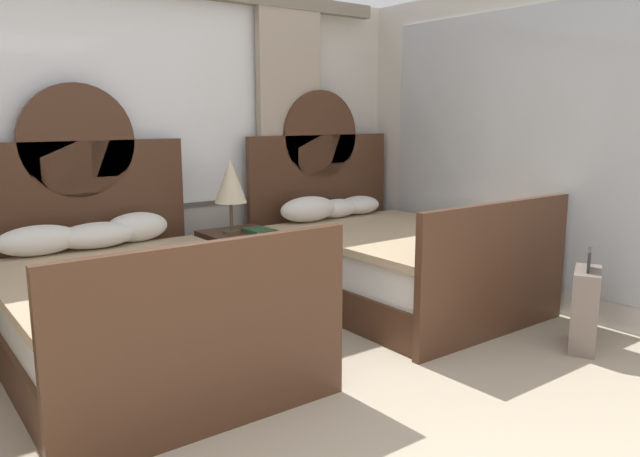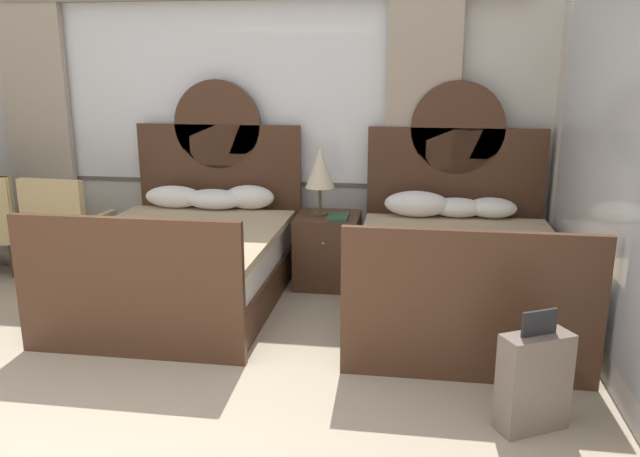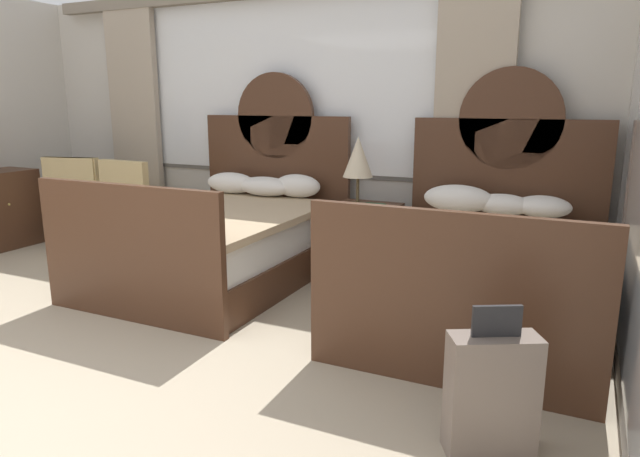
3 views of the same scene
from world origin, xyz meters
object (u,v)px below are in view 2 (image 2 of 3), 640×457
(nightstand_between_beds, at_px, (328,250))
(book_on_nightstand, at_px, (338,217))
(table_lamp_on_nightstand, at_px, (320,169))
(suitcase_on_floor, at_px, (534,381))
(armchair_by_window_left, at_px, (66,226))
(bed_near_mirror, at_px, (458,270))
(bed_near_window, at_px, (187,257))

(nightstand_between_beds, relative_size, book_on_nightstand, 2.53)
(table_lamp_on_nightstand, height_order, book_on_nightstand, table_lamp_on_nightstand)
(nightstand_between_beds, height_order, suitcase_on_floor, suitcase_on_floor)
(nightstand_between_beds, xyz_separation_m, book_on_nightstand, (0.11, -0.11, 0.34))
(armchair_by_window_left, bearing_deg, bed_near_mirror, -6.84)
(bed_near_mirror, xyz_separation_m, suitcase_on_floor, (0.32, -1.64, -0.09))
(book_on_nightstand, bearing_deg, nightstand_between_beds, 133.22)
(nightstand_between_beds, height_order, book_on_nightstand, book_on_nightstand)
(bed_near_window, bearing_deg, bed_near_mirror, -0.05)
(bed_near_mirror, distance_m, book_on_nightstand, 1.17)
(book_on_nightstand, relative_size, armchair_by_window_left, 0.27)
(bed_near_mirror, distance_m, suitcase_on_floor, 1.67)
(bed_near_mirror, xyz_separation_m, table_lamp_on_nightstand, (-1.21, 0.60, 0.70))
(bed_near_window, bearing_deg, nightstand_between_beds, 27.24)
(bed_near_window, distance_m, suitcase_on_floor, 3.07)
(suitcase_on_floor, bearing_deg, nightstand_between_beds, 123.24)
(nightstand_between_beds, xyz_separation_m, suitcase_on_floor, (1.46, -2.23, -0.04))
(table_lamp_on_nightstand, xyz_separation_m, suitcase_on_floor, (1.53, -2.24, -0.79))
(armchair_by_window_left, height_order, suitcase_on_floor, armchair_by_window_left)
(bed_near_window, bearing_deg, suitcase_on_floor, -32.26)
(bed_near_mirror, relative_size, table_lamp_on_nightstand, 3.60)
(book_on_nightstand, bearing_deg, armchair_by_window_left, -179.12)
(bed_near_window, relative_size, armchair_by_window_left, 2.24)
(nightstand_between_beds, bearing_deg, bed_near_window, -152.76)
(bed_near_window, height_order, bed_near_mirror, same)
(bed_near_window, distance_m, book_on_nightstand, 1.36)
(book_on_nightstand, distance_m, suitcase_on_floor, 2.54)
(book_on_nightstand, bearing_deg, suitcase_on_floor, -57.37)
(table_lamp_on_nightstand, bearing_deg, bed_near_mirror, -26.34)
(nightstand_between_beds, xyz_separation_m, table_lamp_on_nightstand, (-0.07, 0.01, 0.75))
(table_lamp_on_nightstand, relative_size, armchair_by_window_left, 0.62)
(bed_near_mirror, relative_size, armchair_by_window_left, 2.24)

